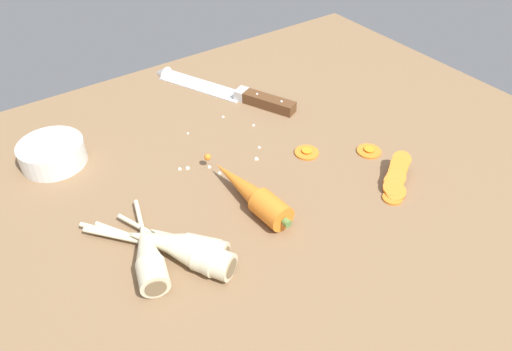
{
  "coord_description": "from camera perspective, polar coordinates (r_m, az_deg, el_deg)",
  "views": [
    {
      "loc": [
        -35.46,
        -52.45,
        52.79
      ],
      "look_at": [
        0.0,
        -2.0,
        1.5
      ],
      "focal_mm": 34.47,
      "sensor_mm": 36.0,
      "label": 1
    }
  ],
  "objects": [
    {
      "name": "parsnip_mid_left",
      "position": [
        0.69,
        -8.54,
        -8.12
      ],
      "size": [
        8.88,
        17.93,
        4.0
      ],
      "color": "beige",
      "rests_on": "ground_plane"
    },
    {
      "name": "chefs_knife",
      "position": [
        1.05,
        -4.41,
        9.99
      ],
      "size": [
        17.4,
        33.0,
        4.18
      ],
      "color": "silver",
      "rests_on": "ground_plane"
    },
    {
      "name": "parsnip_back",
      "position": [
        0.7,
        -9.29,
        -7.88
      ],
      "size": [
        15.6,
        19.38,
        4.0
      ],
      "color": "beige",
      "rests_on": "ground_plane"
    },
    {
      "name": "parsnip_outer",
      "position": [
        0.7,
        -9.64,
        -7.87
      ],
      "size": [
        15.03,
        17.42,
        4.0
      ],
      "color": "beige",
      "rests_on": "ground_plane"
    },
    {
      "name": "ground_plane",
      "position": [
        0.84,
        -0.79,
        -1.13
      ],
      "size": [
        120.0,
        90.0,
        4.0
      ],
      "primitive_type": "cube",
      "color": "brown"
    },
    {
      "name": "parsnip_front",
      "position": [
        0.69,
        -12.43,
        -8.95
      ],
      "size": [
        7.29,
        18.27,
        4.0
      ],
      "color": "beige",
      "rests_on": "ground_plane"
    },
    {
      "name": "carrot_slice_stack",
      "position": [
        0.83,
        15.98,
        -0.33
      ],
      "size": [
        9.66,
        7.52,
        4.03
      ],
      "color": "orange",
      "rests_on": "ground_plane"
    },
    {
      "name": "carrot_slice_stray_mid",
      "position": [
        0.88,
        5.91,
        2.76
      ],
      "size": [
        4.33,
        4.33,
        0.7
      ],
      "color": "orange",
      "rests_on": "ground_plane"
    },
    {
      "name": "whole_carrot",
      "position": [
        0.76,
        -0.61,
        -2.04
      ],
      "size": [
        5.26,
        21.13,
        4.2
      ],
      "color": "orange",
      "rests_on": "ground_plane"
    },
    {
      "name": "parsnip_mid_right",
      "position": [
        0.69,
        -8.36,
        -8.69
      ],
      "size": [
        13.34,
        20.31,
        4.0
      ],
      "color": "beige",
      "rests_on": "ground_plane"
    },
    {
      "name": "prep_bowl",
      "position": [
        0.91,
        -22.58,
        2.47
      ],
      "size": [
        11.0,
        11.0,
        4.0
      ],
      "color": "white",
      "rests_on": "ground_plane"
    },
    {
      "name": "mince_crumbs",
      "position": [
        0.87,
        -4.16,
        2.48
      ],
      "size": [
        18.56,
        15.46,
        0.79
      ],
      "color": "silver",
      "rests_on": "ground_plane"
    },
    {
      "name": "carrot_slice_stray_near",
      "position": [
        0.9,
        12.99,
        2.86
      ],
      "size": [
        4.32,
        4.32,
        0.7
      ],
      "color": "orange",
      "rests_on": "ground_plane"
    }
  ]
}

